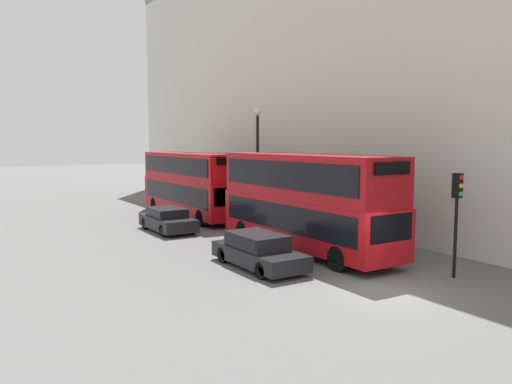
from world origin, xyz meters
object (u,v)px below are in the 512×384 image
car_dark_sedan (258,249)px  car_hatchback (168,219)px  traffic_light (457,203)px  bus_leading (305,198)px  bus_second_in_queue (191,182)px  pedestrian (298,220)px

car_dark_sedan → car_hatchback: 9.41m
traffic_light → bus_leading: bearing=106.3°
bus_second_in_queue → pedestrian: size_ratio=6.55×
bus_leading → traffic_light: size_ratio=2.70×
bus_second_in_queue → pedestrian: bus_second_in_queue is taller
bus_second_in_queue → bus_leading: bearing=-90.0°
bus_leading → pedestrian: bearing=57.4°
bus_leading → car_dark_sedan: (-3.40, -1.41, -1.70)m
car_dark_sedan → pedestrian: (5.62, 4.88, 0.04)m
car_dark_sedan → traffic_light: size_ratio=1.20×
bus_second_in_queue → car_hatchback: size_ratio=2.52×
bus_leading → traffic_light: bus_leading is taller
bus_second_in_queue → car_dark_sedan: bus_second_in_queue is taller
car_dark_sedan → traffic_light: (5.30, -5.07, 2.04)m
bus_leading → car_hatchback: (-3.40, 8.00, -1.72)m
bus_leading → car_hatchback: size_ratio=2.43×
bus_leading → bus_second_in_queue: bearing=90.0°
pedestrian → bus_second_in_queue: bearing=104.2°
bus_second_in_queue → pedestrian: bearing=-75.8°
car_hatchback → pedestrian: (5.62, -4.53, 0.06)m
bus_leading → pedestrian: (2.22, 3.47, -1.66)m
car_hatchback → pedestrian: size_ratio=2.60×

